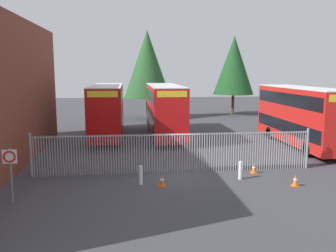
{
  "coord_description": "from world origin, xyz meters",
  "views": [
    {
      "loc": [
        -2.56,
        -19.13,
        5.57
      ],
      "look_at": [
        0.0,
        4.0,
        2.0
      ],
      "focal_mm": 38.18,
      "sensor_mm": 36.0,
      "label": 1
    }
  ],
  "objects_px": {
    "double_decker_bus_near_gate": "(301,114)",
    "traffic_cone_mid_forecourt": "(162,181)",
    "double_decker_bus_behind_fence_left": "(164,109)",
    "traffic_cone_near_kerb": "(295,181)",
    "double_decker_bus_behind_fence_right": "(107,109)",
    "bollard_center_front": "(240,170)",
    "speed_limit_sign_post": "(10,163)",
    "traffic_cone_by_gate": "(254,168)",
    "bollard_near_left": "(141,175)"
  },
  "relations": [
    {
      "from": "traffic_cone_near_kerb",
      "to": "double_decker_bus_behind_fence_right",
      "type": "bearing_deg",
      "value": 124.01
    },
    {
      "from": "double_decker_bus_near_gate",
      "to": "traffic_cone_by_gate",
      "type": "relative_size",
      "value": 18.32
    },
    {
      "from": "traffic_cone_mid_forecourt",
      "to": "speed_limit_sign_post",
      "type": "relative_size",
      "value": 0.25
    },
    {
      "from": "traffic_cone_mid_forecourt",
      "to": "traffic_cone_by_gate",
      "type": "bearing_deg",
      "value": 17.78
    },
    {
      "from": "bollard_near_left",
      "to": "traffic_cone_mid_forecourt",
      "type": "xyz_separation_m",
      "value": [
        1.02,
        -0.44,
        -0.19
      ]
    },
    {
      "from": "traffic_cone_mid_forecourt",
      "to": "traffic_cone_near_kerb",
      "type": "bearing_deg",
      "value": -5.95
    },
    {
      "from": "bollard_center_front",
      "to": "traffic_cone_mid_forecourt",
      "type": "height_order",
      "value": "bollard_center_front"
    },
    {
      "from": "bollard_near_left",
      "to": "traffic_cone_mid_forecourt",
      "type": "relative_size",
      "value": 1.61
    },
    {
      "from": "double_decker_bus_behind_fence_left",
      "to": "traffic_cone_mid_forecourt",
      "type": "relative_size",
      "value": 18.32
    },
    {
      "from": "double_decker_bus_behind_fence_left",
      "to": "traffic_cone_near_kerb",
      "type": "xyz_separation_m",
      "value": [
        5.0,
        -14.17,
        -2.13
      ]
    },
    {
      "from": "traffic_cone_near_kerb",
      "to": "speed_limit_sign_post",
      "type": "relative_size",
      "value": 0.25
    },
    {
      "from": "double_decker_bus_behind_fence_right",
      "to": "bollard_near_left",
      "type": "bearing_deg",
      "value": -80.15
    },
    {
      "from": "double_decker_bus_behind_fence_left",
      "to": "speed_limit_sign_post",
      "type": "distance_m",
      "value": 17.07
    },
    {
      "from": "double_decker_bus_behind_fence_left",
      "to": "bollard_center_front",
      "type": "height_order",
      "value": "double_decker_bus_behind_fence_left"
    },
    {
      "from": "bollard_center_front",
      "to": "traffic_cone_near_kerb",
      "type": "bearing_deg",
      "value": -31.66
    },
    {
      "from": "double_decker_bus_near_gate",
      "to": "bollard_near_left",
      "type": "height_order",
      "value": "double_decker_bus_near_gate"
    },
    {
      "from": "bollard_near_left",
      "to": "speed_limit_sign_post",
      "type": "distance_m",
      "value": 6.01
    },
    {
      "from": "double_decker_bus_behind_fence_left",
      "to": "bollard_near_left",
      "type": "relative_size",
      "value": 11.38
    },
    {
      "from": "bollard_center_front",
      "to": "traffic_cone_near_kerb",
      "type": "distance_m",
      "value": 2.73
    },
    {
      "from": "speed_limit_sign_post",
      "to": "traffic_cone_by_gate",
      "type": "bearing_deg",
      "value": 15.35
    },
    {
      "from": "double_decker_bus_behind_fence_left",
      "to": "traffic_cone_mid_forecourt",
      "type": "distance_m",
      "value": 13.74
    },
    {
      "from": "double_decker_bus_near_gate",
      "to": "traffic_cone_by_gate",
      "type": "xyz_separation_m",
      "value": [
        -5.94,
        -6.7,
        -2.13
      ]
    },
    {
      "from": "bollard_near_left",
      "to": "bollard_center_front",
      "type": "distance_m",
      "value": 5.2
    },
    {
      "from": "double_decker_bus_behind_fence_left",
      "to": "traffic_cone_near_kerb",
      "type": "relative_size",
      "value": 18.32
    },
    {
      "from": "double_decker_bus_behind_fence_right",
      "to": "traffic_cone_by_gate",
      "type": "distance_m",
      "value": 15.1
    },
    {
      "from": "double_decker_bus_near_gate",
      "to": "double_decker_bus_behind_fence_left",
      "type": "xyz_separation_m",
      "value": [
        -9.7,
        5.11,
        0.0
      ]
    },
    {
      "from": "double_decker_bus_near_gate",
      "to": "traffic_cone_near_kerb",
      "type": "height_order",
      "value": "double_decker_bus_near_gate"
    },
    {
      "from": "double_decker_bus_behind_fence_right",
      "to": "traffic_cone_by_gate",
      "type": "xyz_separation_m",
      "value": [
        8.6,
        -12.23,
        -2.13
      ]
    },
    {
      "from": "speed_limit_sign_post",
      "to": "bollard_center_front",
      "type": "bearing_deg",
      "value": 12.14
    },
    {
      "from": "traffic_cone_by_gate",
      "to": "bollard_near_left",
      "type": "bearing_deg",
      "value": -168.78
    },
    {
      "from": "double_decker_bus_behind_fence_right",
      "to": "double_decker_bus_near_gate",
      "type": "bearing_deg",
      "value": -20.82
    },
    {
      "from": "bollard_center_front",
      "to": "speed_limit_sign_post",
      "type": "bearing_deg",
      "value": -167.86
    },
    {
      "from": "speed_limit_sign_post",
      "to": "bollard_near_left",
      "type": "bearing_deg",
      "value": 19.84
    },
    {
      "from": "double_decker_bus_behind_fence_right",
      "to": "speed_limit_sign_post",
      "type": "distance_m",
      "value": 15.8
    },
    {
      "from": "bollard_center_front",
      "to": "traffic_cone_near_kerb",
      "type": "relative_size",
      "value": 1.61
    },
    {
      "from": "double_decker_bus_near_gate",
      "to": "speed_limit_sign_post",
      "type": "distance_m",
      "value": 20.33
    },
    {
      "from": "double_decker_bus_behind_fence_right",
      "to": "bollard_near_left",
      "type": "height_order",
      "value": "double_decker_bus_behind_fence_right"
    },
    {
      "from": "bollard_near_left",
      "to": "traffic_cone_by_gate",
      "type": "distance_m",
      "value": 6.38
    },
    {
      "from": "traffic_cone_mid_forecourt",
      "to": "double_decker_bus_behind_fence_left",
      "type": "bearing_deg",
      "value": 83.7
    },
    {
      "from": "double_decker_bus_near_gate",
      "to": "traffic_cone_mid_forecourt",
      "type": "bearing_deg",
      "value": -143.15
    },
    {
      "from": "bollard_center_front",
      "to": "speed_limit_sign_post",
      "type": "height_order",
      "value": "speed_limit_sign_post"
    },
    {
      "from": "bollard_near_left",
      "to": "traffic_cone_near_kerb",
      "type": "distance_m",
      "value": 7.59
    },
    {
      "from": "double_decker_bus_behind_fence_left",
      "to": "traffic_cone_near_kerb",
      "type": "height_order",
      "value": "double_decker_bus_behind_fence_left"
    },
    {
      "from": "double_decker_bus_behind_fence_right",
      "to": "traffic_cone_mid_forecourt",
      "type": "height_order",
      "value": "double_decker_bus_behind_fence_right"
    },
    {
      "from": "double_decker_bus_behind_fence_left",
      "to": "traffic_cone_by_gate",
      "type": "height_order",
      "value": "double_decker_bus_behind_fence_left"
    },
    {
      "from": "double_decker_bus_near_gate",
      "to": "traffic_cone_near_kerb",
      "type": "bearing_deg",
      "value": -117.39
    },
    {
      "from": "traffic_cone_mid_forecourt",
      "to": "traffic_cone_near_kerb",
      "type": "xyz_separation_m",
      "value": [
        6.49,
        -0.68,
        0.0
      ]
    },
    {
      "from": "traffic_cone_mid_forecourt",
      "to": "double_decker_bus_near_gate",
      "type": "bearing_deg",
      "value": 36.85
    },
    {
      "from": "traffic_cone_by_gate",
      "to": "traffic_cone_near_kerb",
      "type": "height_order",
      "value": "same"
    },
    {
      "from": "double_decker_bus_behind_fence_left",
      "to": "speed_limit_sign_post",
      "type": "relative_size",
      "value": 4.5
    }
  ]
}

